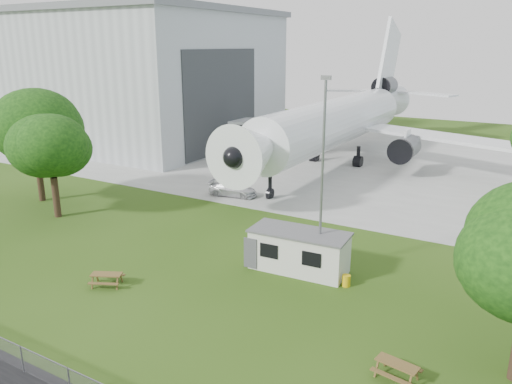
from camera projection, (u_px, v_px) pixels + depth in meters
The scene contains 12 objects.
ground at pixel (153, 281), 30.21m from camera, with size 160.00×160.00×0.00m, color #3E5E1D.
concrete_apron at pixel (359, 161), 61.71m from camera, with size 120.00×46.00×0.03m, color #B7B7B2.
hangar at pixel (118, 75), 75.68m from camera, with size 43.00×31.00×18.55m.
airliner at pixel (340, 119), 59.41m from camera, with size 46.36×47.73×17.69m.
site_cabin at pixel (299, 251), 31.39m from camera, with size 6.83×3.07×2.62m.
picnic_west at pixel (107, 285), 29.71m from camera, with size 1.80×1.50×0.76m, color brown, non-canonical shape.
picnic_east at pixel (396, 378), 21.44m from camera, with size 1.80×1.50×0.76m, color brown, non-canonical shape.
fence at pixel (10, 365), 22.33m from camera, with size 58.00×0.04×1.30m, color gray.
lamp_mast at pixel (322, 181), 29.70m from camera, with size 0.16×0.16×12.00m, color slate.
tree_west_big at pixel (33, 125), 43.98m from camera, with size 7.74×7.74×10.87m.
tree_west_small at pixel (50, 149), 40.01m from camera, with size 6.17×6.17×8.86m.
car_apron_van at pixel (233, 189), 47.13m from camera, with size 1.87×4.60×1.33m, color white.
Camera 1 is at (19.20, -20.57, 13.77)m, focal length 35.00 mm.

